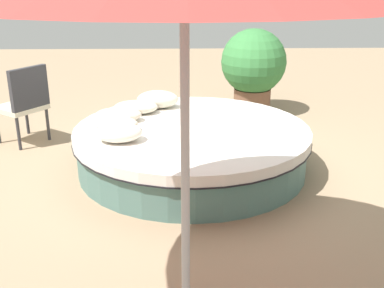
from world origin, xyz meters
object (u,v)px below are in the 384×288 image
(throw_pillow_1, at_px, (136,107))
(patio_chair, at_px, (25,100))
(planter, at_px, (253,66))
(throw_pillow_4, at_px, (119,133))
(throw_pillow_3, at_px, (116,124))
(round_bed, at_px, (192,147))
(throw_pillow_0, at_px, (158,99))
(throw_pillow_2, at_px, (118,115))

(throw_pillow_1, bearing_deg, patio_chair, 167.41)
(planter, bearing_deg, throw_pillow_1, -135.62)
(throw_pillow_4, bearing_deg, throw_pillow_3, 102.67)
(throw_pillow_1, height_order, planter, planter)
(throw_pillow_1, xyz_separation_m, patio_chair, (-1.39, 0.31, 0.01))
(patio_chair, bearing_deg, throw_pillow_1, -66.37)
(throw_pillow_3, distance_m, throw_pillow_4, 0.33)
(round_bed, relative_size, patio_chair, 2.61)
(throw_pillow_0, distance_m, throw_pillow_2, 0.67)
(planter, bearing_deg, throw_pillow_3, -128.81)
(round_bed, relative_size, throw_pillow_3, 5.46)
(round_bed, distance_m, throw_pillow_3, 0.87)
(throw_pillow_0, height_order, throw_pillow_4, throw_pillow_0)
(round_bed, bearing_deg, throw_pillow_4, -151.10)
(throw_pillow_3, distance_m, patio_chair, 1.55)
(round_bed, height_order, planter, planter)
(throw_pillow_1, distance_m, patio_chair, 1.43)
(throw_pillow_1, height_order, throw_pillow_4, throw_pillow_4)
(throw_pillow_0, bearing_deg, planter, 44.66)
(round_bed, distance_m, throw_pillow_2, 0.91)
(throw_pillow_0, xyz_separation_m, patio_chair, (-1.64, 0.08, -0.02))
(round_bed, height_order, patio_chair, patio_chair)
(throw_pillow_2, relative_size, planter, 0.41)
(throw_pillow_4, distance_m, planter, 3.04)
(throw_pillow_2, height_order, throw_pillow_4, throw_pillow_4)
(throw_pillow_2, relative_size, throw_pillow_4, 1.14)
(throw_pillow_1, distance_m, throw_pillow_2, 0.34)
(throw_pillow_3, xyz_separation_m, throw_pillow_4, (0.07, -0.32, 0.02))
(throw_pillow_4, xyz_separation_m, patio_chair, (-1.31, 1.25, -0.01))
(throw_pillow_4, relative_size, patio_chair, 0.47)
(throw_pillow_3, bearing_deg, round_bed, 6.07)
(throw_pillow_4, distance_m, patio_chair, 1.81)
(throw_pillow_0, distance_m, throw_pillow_3, 0.94)
(throw_pillow_3, height_order, patio_chair, patio_chair)
(throw_pillow_3, distance_m, planter, 2.82)
(throw_pillow_2, bearing_deg, throw_pillow_0, 51.07)
(throw_pillow_1, relative_size, throw_pillow_2, 0.99)
(throw_pillow_2, relative_size, throw_pillow_3, 1.11)
(throw_pillow_0, height_order, planter, planter)
(throw_pillow_0, bearing_deg, throw_pillow_1, -137.23)
(throw_pillow_0, bearing_deg, throw_pillow_3, -115.46)
(throw_pillow_4, bearing_deg, round_bed, 28.90)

